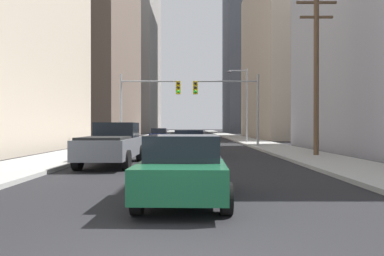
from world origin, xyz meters
TOP-DOWN VIEW (x-y plane):
  - sidewalk_left at (-6.70, 50.00)m, footprint 3.43×160.00m
  - sidewalk_right at (6.70, 50.00)m, footprint 3.43×160.00m
  - pickup_truck_grey at (-3.31, 11.35)m, footprint 2.20×5.40m
  - sedan_green at (0.01, 4.05)m, footprint 1.95×4.25m
  - sedan_blue at (0.07, 16.09)m, footprint 1.95×4.25m
  - sedan_navy at (-3.38, 33.66)m, footprint 1.95×4.21m
  - traffic_signal_near_left at (-3.43, 23.96)m, footprint 4.95×0.44m
  - traffic_signal_near_right at (3.23, 23.96)m, footprint 5.38×0.44m
  - utility_pole_right at (7.04, 14.90)m, footprint 2.20×0.28m
  - street_lamp_right at (5.36, 30.35)m, footprint 2.11×0.32m
  - building_left_mid_office at (-18.22, 51.30)m, footprint 16.64×24.84m
  - building_left_far_tower at (-20.15, 92.45)m, footprint 20.53×29.82m
  - building_right_mid_block at (19.38, 47.18)m, footprint 20.23×23.66m
  - building_right_far_highrise at (21.31, 90.69)m, footprint 23.53×20.67m

SIDE VIEW (x-z plane):
  - sidewalk_left at x=-6.70m, z-range 0.00..0.15m
  - sidewalk_right at x=6.70m, z-range 0.00..0.15m
  - sedan_green at x=0.01m, z-range 0.01..1.53m
  - sedan_blue at x=0.07m, z-range 0.01..1.53m
  - sedan_navy at x=-3.38m, z-range 0.01..1.53m
  - pickup_truck_grey at x=-3.31m, z-range -0.02..1.88m
  - traffic_signal_near_left at x=-3.43m, z-range 1.10..7.10m
  - traffic_signal_near_right at x=3.23m, z-range 1.12..7.12m
  - street_lamp_right at x=5.36m, z-range 0.76..8.26m
  - utility_pole_right at x=7.04m, z-range 0.27..9.39m
  - building_right_mid_block at x=19.38m, z-range 0.00..24.25m
  - building_left_mid_office at x=-18.22m, z-range 0.00..29.29m
  - building_left_far_tower at x=-20.15m, z-range 0.00..47.85m
  - building_right_far_highrise at x=21.31m, z-range 0.00..57.40m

